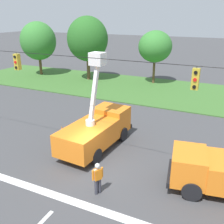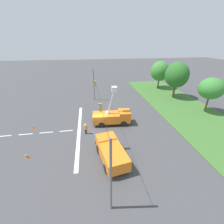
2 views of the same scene
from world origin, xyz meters
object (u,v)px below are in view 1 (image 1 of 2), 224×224
at_px(road_worker, 98,177).
at_px(tree_far_west, 38,41).
at_px(traffic_cone_mid_right, 62,130).
at_px(tree_west, 88,39).
at_px(utility_truck_bucket_lift, 97,129).
at_px(tree_centre, 155,47).

bearing_deg(road_worker, tree_far_west, 134.95).
distance_m(road_worker, traffic_cone_mid_right, 7.68).
distance_m(tree_west, utility_truck_bucket_lift, 20.42).
bearing_deg(utility_truck_bucket_lift, traffic_cone_mid_right, 170.72).
relative_size(tree_far_west, traffic_cone_mid_right, 10.51).
bearing_deg(utility_truck_bucket_lift, tree_far_west, 138.19).
bearing_deg(road_worker, tree_centre, 100.01).
bearing_deg(tree_far_west, road_worker, -45.05).
relative_size(road_worker, traffic_cone_mid_right, 2.39).
height_order(tree_centre, utility_truck_bucket_lift, tree_centre).
bearing_deg(tree_west, tree_centre, 11.88).
height_order(tree_centre, traffic_cone_mid_right, tree_centre).
bearing_deg(tree_far_west, traffic_cone_mid_right, -46.51).
distance_m(tree_west, traffic_cone_mid_right, 18.69).
bearing_deg(tree_centre, tree_west, -168.12).
height_order(tree_far_west, tree_west, tree_west).
height_order(road_worker, traffic_cone_mid_right, road_worker).
distance_m(utility_truck_bucket_lift, road_worker, 5.10).
relative_size(tree_west, traffic_cone_mid_right, 11.55).
relative_size(tree_west, tree_centre, 1.25).
bearing_deg(tree_far_west, tree_west, 2.16).
bearing_deg(road_worker, traffic_cone_mid_right, 139.20).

